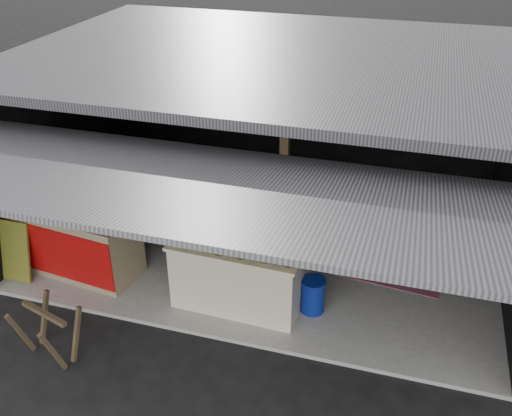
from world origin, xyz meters
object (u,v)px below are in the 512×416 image
(water_barrel, at_px, (313,296))
(banana_table, at_px, (241,268))
(white_crate, at_px, (266,223))
(plastic_chair, at_px, (432,230))
(neighbor_stall, at_px, (77,237))
(sawhorse, at_px, (47,328))

(water_barrel, bearing_deg, banana_table, -179.98)
(white_crate, distance_m, plastic_chair, 2.47)
(white_crate, distance_m, neighbor_stall, 2.75)
(neighbor_stall, relative_size, water_barrel, 3.96)
(white_crate, distance_m, sawhorse, 3.38)
(water_barrel, bearing_deg, sawhorse, -149.76)
(banana_table, relative_size, plastic_chair, 2.19)
(neighbor_stall, bearing_deg, sawhorse, -63.62)
(white_crate, height_order, plastic_chair, white_crate)
(banana_table, distance_m, water_barrel, 1.01)
(banana_table, relative_size, sawhorse, 2.28)
(white_crate, xyz_separation_m, neighbor_stall, (-2.51, -1.11, -0.02))
(water_barrel, relative_size, plastic_chair, 0.57)
(white_crate, xyz_separation_m, water_barrel, (0.94, -1.09, -0.33))
(plastic_chair, bearing_deg, sawhorse, -134.67)
(banana_table, distance_m, neighbor_stall, 2.47)
(sawhorse, distance_m, water_barrel, 3.33)
(sawhorse, height_order, plastic_chair, plastic_chair)
(neighbor_stall, bearing_deg, banana_table, 7.33)
(white_crate, height_order, sawhorse, white_crate)
(neighbor_stall, bearing_deg, white_crate, 30.72)
(neighbor_stall, height_order, plastic_chair, neighbor_stall)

